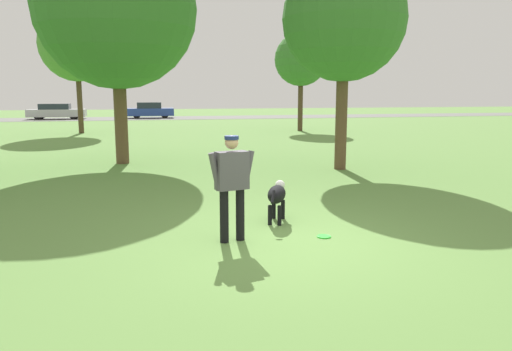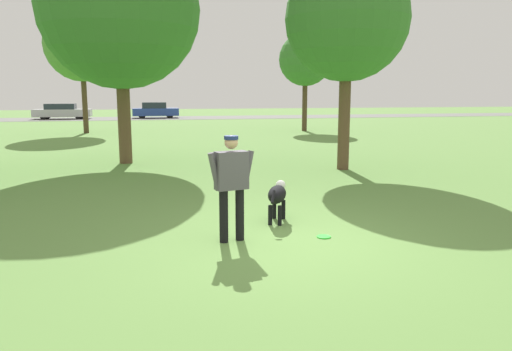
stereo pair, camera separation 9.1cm
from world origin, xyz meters
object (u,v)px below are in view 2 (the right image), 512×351
Objects in this scene: dog at (277,195)px; parked_car_silver at (62,111)px; tree_near_right at (347,20)px; tree_far_left at (82,45)px; tree_mid_center at (119,8)px; person at (232,179)px; frisbee at (324,237)px; parked_car_blue at (155,110)px; tree_far_right at (305,60)px.

dog is 0.23× the size of parked_car_silver.
tree_near_right is 0.89× the size of tree_far_left.
tree_mid_center is at bearing 42.85° from dog.
tree_far_left reaches higher than parked_car_silver.
tree_mid_center is (-1.84, 8.92, 3.74)m from person.
person is 7.28× the size of frisbee.
tree_far_left is 16.30m from parked_car_silver.
tree_mid_center is (-2.80, 7.95, 4.22)m from dog.
dog is at bearing -75.09° from parked_car_silver.
tree_near_right is (2.91, 6.38, 4.15)m from frisbee.
parked_car_blue reaches higher than dog.
tree_far_left is at bearing 38.05° from dog.
tree_far_right is (7.71, 20.32, 3.06)m from person.
tree_mid_center reaches higher than tree_near_right.
frisbee is 22.78m from tree_far_left.
tree_far_left is 1.72× the size of parked_car_blue.
tree_far_left reaches higher than parked_car_blue.
dog is at bearing 112.48° from frisbee.
person is 0.24× the size of tree_far_left.
parked_car_blue is at bearing 86.91° from tree_mid_center.
tree_near_right is 31.12m from parked_car_blue.
tree_far_right is (12.07, -1.10, -0.69)m from tree_far_left.
frisbee is 0.04× the size of tree_near_right.
person is at bearing 158.82° from dog.
parked_car_silver is at bearing 111.79° from tree_near_right.
tree_far_left is at bearing -76.05° from parked_car_silver.
dog is 0.27× the size of parked_car_blue.
tree_mid_center is at bearing -92.50° from parked_car_blue.
parked_car_silver is (-3.53, 15.39, -4.06)m from tree_far_left.
parked_car_silver is (-6.05, 27.89, -4.05)m from tree_mid_center.
tree_far_left is (-4.36, 21.42, 3.75)m from person.
tree_far_right is 18.66m from parked_car_blue.
tree_near_right is at bearing -80.75° from parked_car_blue.
tree_near_right is (4.32, 6.26, 3.23)m from person.
tree_far_right reaches higher than parked_car_silver.
person reaches higher than parked_car_silver.
frisbee is 8.15m from tree_near_right.
parked_car_blue is at bearing 25.53° from dog.
frisbee is 36.99m from parked_car_blue.
dog reaches higher than frisbee.
person reaches higher than parked_car_blue.
person is at bearing -88.89° from parked_car_blue.
tree_mid_center is at bearing 109.76° from frisbee.
frisbee is at bearing -114.56° from tree_near_right.
person is 0.41× the size of parked_car_blue.
person is at bearing -76.86° from parked_car_silver.
tree_far_right is (6.30, 20.43, 3.99)m from frisbee.
frisbee is 21.75m from tree_far_right.
parked_car_blue is at bearing 1.16° from parked_car_silver.
parked_car_silver is at bearing 37.33° from dog.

